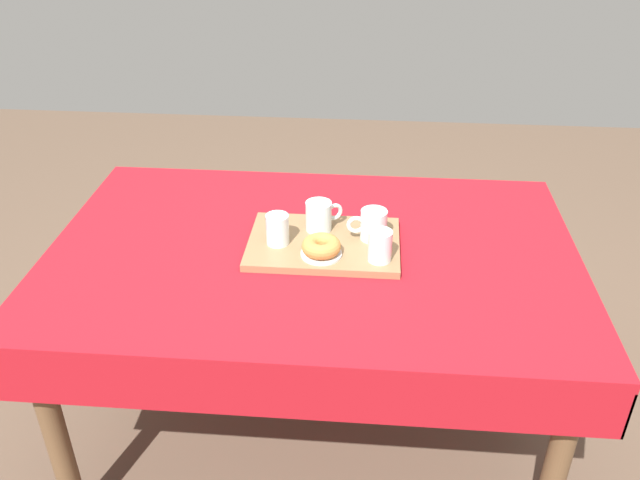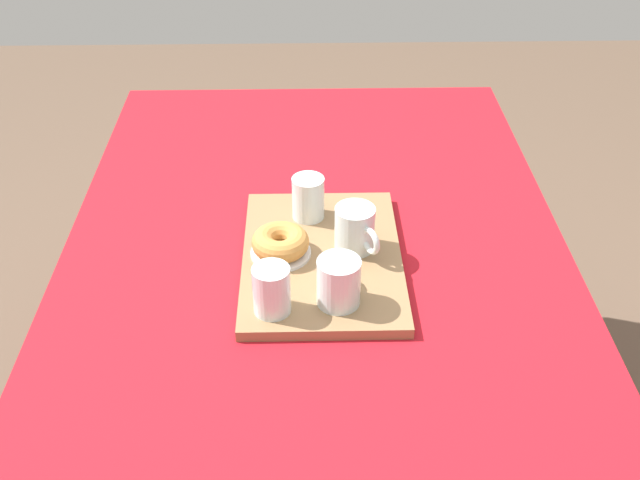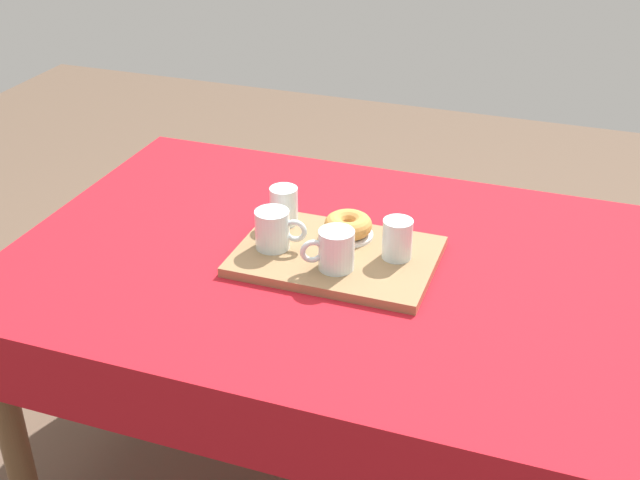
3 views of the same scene
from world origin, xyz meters
The scene contains 8 objects.
dining_table centered at (0.00, 0.00, 0.65)m, with size 1.53×1.00×0.74m.
serving_tray centered at (0.03, 0.01, 0.75)m, with size 0.44×0.30×0.02m, color olive.
tea_mug_left centered at (0.17, 0.04, 0.80)m, with size 0.12×0.08×0.09m.
tea_mug_right centered at (0.01, 0.07, 0.80)m, with size 0.11×0.08×0.09m.
water_glass_near centered at (-0.10, -0.01, 0.80)m, with size 0.07×0.07×0.09m.
water_glass_far centered at (0.19, -0.08, 0.80)m, with size 0.07×0.07×0.09m.
donut_plate_left centered at (0.03, -0.07, 0.76)m, with size 0.12×0.12×0.01m, color silver.
sugar_donut_left centered at (0.03, -0.07, 0.79)m, with size 0.11×0.11×0.04m, color #BC7F3D.
Camera 3 is at (-0.46, 1.49, 1.67)m, focal length 45.90 mm.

